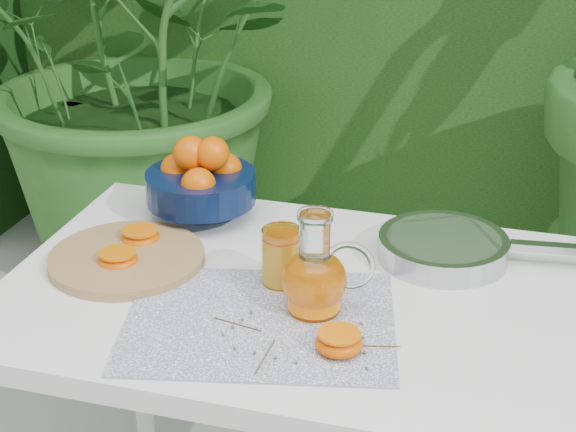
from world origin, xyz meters
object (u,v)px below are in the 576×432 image
(white_table, at_px, (285,326))
(juice_pitcher, at_px, (316,277))
(saute_pan, at_px, (445,247))
(fruit_bowl, at_px, (201,180))
(cutting_board, at_px, (127,259))

(white_table, relative_size, juice_pitcher, 5.53)
(white_table, relative_size, saute_pan, 2.28)
(juice_pitcher, bearing_deg, fruit_bowl, 136.27)
(cutting_board, distance_m, fruit_bowl, 0.25)
(juice_pitcher, height_order, saute_pan, juice_pitcher)
(fruit_bowl, distance_m, saute_pan, 0.51)
(fruit_bowl, relative_size, juice_pitcher, 1.55)
(white_table, bearing_deg, juice_pitcher, -42.92)
(white_table, bearing_deg, fruit_bowl, 136.04)
(white_table, height_order, cutting_board, cutting_board)
(white_table, height_order, saute_pan, saute_pan)
(cutting_board, xyz_separation_m, saute_pan, (0.57, 0.18, 0.02))
(fruit_bowl, distance_m, juice_pitcher, 0.44)
(fruit_bowl, height_order, juice_pitcher, juice_pitcher)
(fruit_bowl, bearing_deg, cutting_board, -104.88)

